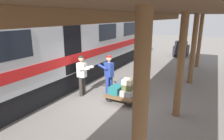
{
  "coord_description": "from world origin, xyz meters",
  "views": [
    {
      "loc": [
        -3.06,
        6.35,
        3.26
      ],
      "look_at": [
        0.5,
        -0.43,
        1.15
      ],
      "focal_mm": 31.26,
      "sensor_mm": 36.0,
      "label": 1
    }
  ],
  "objects_px": {
    "suitcase_maroon_trunk": "(122,86)",
    "suitcase_tan_vintage": "(134,83)",
    "baggage_tug": "(181,49)",
    "suitcase_olive_duffel": "(128,87)",
    "suitcase_navy_fabric": "(134,88)",
    "porter_in_overalls": "(109,74)",
    "train_car": "(47,44)",
    "porter_by_door": "(82,74)",
    "suitcase_teal_softside": "(116,90)",
    "suitcase_cream_canvas": "(128,82)",
    "suitcase_gray_aluminum": "(128,93)",
    "suitcase_brown_leather": "(128,82)",
    "luggage_cart": "(128,90)",
    "suitcase_slate_roller": "(122,81)",
    "suitcase_black_hardshell": "(139,84)"
  },
  "relations": [
    {
      "from": "suitcase_brown_leather",
      "to": "luggage_cart",
      "type": "bearing_deg",
      "value": 113.68
    },
    {
      "from": "suitcase_navy_fabric",
      "to": "porter_in_overalls",
      "type": "xyz_separation_m",
      "value": [
        1.07,
        0.19,
        0.49
      ]
    },
    {
      "from": "suitcase_olive_duffel",
      "to": "suitcase_slate_roller",
      "type": "xyz_separation_m",
      "value": [
        0.49,
        -0.57,
        -0.02
      ]
    },
    {
      "from": "suitcase_black_hardshell",
      "to": "suitcase_teal_softside",
      "type": "xyz_separation_m",
      "value": [
        0.52,
        1.18,
        0.04
      ]
    },
    {
      "from": "suitcase_gray_aluminum",
      "to": "baggage_tug",
      "type": "relative_size",
      "value": 0.34
    },
    {
      "from": "baggage_tug",
      "to": "luggage_cart",
      "type": "bearing_deg",
      "value": 86.73
    },
    {
      "from": "baggage_tug",
      "to": "suitcase_tan_vintage",
      "type": "bearing_deg",
      "value": 88.15
    },
    {
      "from": "suitcase_olive_duffel",
      "to": "porter_by_door",
      "type": "relative_size",
      "value": 0.22
    },
    {
      "from": "suitcase_navy_fabric",
      "to": "suitcase_gray_aluminum",
      "type": "distance_m",
      "value": 0.59
    },
    {
      "from": "suitcase_black_hardshell",
      "to": "suitcase_maroon_trunk",
      "type": "height_order",
      "value": "suitcase_maroon_trunk"
    },
    {
      "from": "luggage_cart",
      "to": "train_car",
      "type": "bearing_deg",
      "value": 11.19
    },
    {
      "from": "suitcase_olive_duffel",
      "to": "porter_in_overalls",
      "type": "bearing_deg",
      "value": -20.71
    },
    {
      "from": "suitcase_slate_roller",
      "to": "porter_by_door",
      "type": "bearing_deg",
      "value": 27.31
    },
    {
      "from": "suitcase_navy_fabric",
      "to": "suitcase_tan_vintage",
      "type": "height_order",
      "value": "suitcase_tan_vintage"
    },
    {
      "from": "baggage_tug",
      "to": "suitcase_cream_canvas",
      "type": "bearing_deg",
      "value": 88.06
    },
    {
      "from": "porter_in_overalls",
      "to": "suitcase_brown_leather",
      "type": "bearing_deg",
      "value": -125.53
    },
    {
      "from": "suitcase_cream_canvas",
      "to": "baggage_tug",
      "type": "xyz_separation_m",
      "value": [
        -0.36,
        -10.54,
        -0.23
      ]
    },
    {
      "from": "porter_by_door",
      "to": "suitcase_cream_canvas",
      "type": "bearing_deg",
      "value": -173.57
    },
    {
      "from": "suitcase_navy_fabric",
      "to": "porter_by_door",
      "type": "relative_size",
      "value": 0.35
    },
    {
      "from": "suitcase_tan_vintage",
      "to": "suitcase_navy_fabric",
      "type": "bearing_deg",
      "value": 110.66
    },
    {
      "from": "train_car",
      "to": "baggage_tug",
      "type": "distance_m",
      "value": 11.61
    },
    {
      "from": "train_car",
      "to": "suitcase_black_hardshell",
      "type": "relative_size",
      "value": 31.4
    },
    {
      "from": "suitcase_maroon_trunk",
      "to": "suitcase_tan_vintage",
      "type": "relative_size",
      "value": 0.92
    },
    {
      "from": "suitcase_slate_roller",
      "to": "porter_in_overalls",
      "type": "distance_m",
      "value": 0.65
    },
    {
      "from": "suitcase_cream_canvas",
      "to": "suitcase_olive_duffel",
      "type": "bearing_deg",
      "value": 116.39
    },
    {
      "from": "suitcase_cream_canvas",
      "to": "train_car",
      "type": "bearing_deg",
      "value": 2.55
    },
    {
      "from": "suitcase_teal_softside",
      "to": "suitcase_slate_roller",
      "type": "distance_m",
      "value": 0.61
    },
    {
      "from": "suitcase_brown_leather",
      "to": "suitcase_gray_aluminum",
      "type": "height_order",
      "value": "suitcase_gray_aluminum"
    },
    {
      "from": "suitcase_teal_softside",
      "to": "suitcase_maroon_trunk",
      "type": "height_order",
      "value": "suitcase_teal_softside"
    },
    {
      "from": "porter_by_door",
      "to": "baggage_tug",
      "type": "height_order",
      "value": "porter_by_door"
    },
    {
      "from": "luggage_cart",
      "to": "porter_in_overalls",
      "type": "distance_m",
      "value": 1.06
    },
    {
      "from": "baggage_tug",
      "to": "suitcase_olive_duffel",
      "type": "bearing_deg",
      "value": 88.13
    },
    {
      "from": "suitcase_maroon_trunk",
      "to": "suitcase_slate_roller",
      "type": "distance_m",
      "value": 0.19
    },
    {
      "from": "suitcase_gray_aluminum",
      "to": "baggage_tug",
      "type": "bearing_deg",
      "value": -91.68
    },
    {
      "from": "suitcase_brown_leather",
      "to": "porter_in_overalls",
      "type": "bearing_deg",
      "value": 54.47
    },
    {
      "from": "suitcase_olive_duffel",
      "to": "porter_in_overalls",
      "type": "relative_size",
      "value": 0.22
    },
    {
      "from": "suitcase_teal_softside",
      "to": "suitcase_cream_canvas",
      "type": "xyz_separation_m",
      "value": [
        -0.47,
        -0.04,
        0.4
      ]
    },
    {
      "from": "suitcase_olive_duffel",
      "to": "porter_in_overalls",
      "type": "height_order",
      "value": "porter_in_overalls"
    },
    {
      "from": "suitcase_olive_duffel",
      "to": "suitcase_cream_canvas",
      "type": "distance_m",
      "value": 0.21
    },
    {
      "from": "suitcase_teal_softside",
      "to": "porter_by_door",
      "type": "distance_m",
      "value": 1.58
    },
    {
      "from": "suitcase_gray_aluminum",
      "to": "suitcase_slate_roller",
      "type": "bearing_deg",
      "value": -48.22
    },
    {
      "from": "train_car",
      "to": "baggage_tug",
      "type": "height_order",
      "value": "train_car"
    },
    {
      "from": "suitcase_navy_fabric",
      "to": "suitcase_tan_vintage",
      "type": "distance_m",
      "value": 0.2
    },
    {
      "from": "suitcase_teal_softside",
      "to": "suitcase_maroon_trunk",
      "type": "bearing_deg",
      "value": -90.0
    },
    {
      "from": "suitcase_cream_canvas",
      "to": "suitcase_slate_roller",
      "type": "height_order",
      "value": "suitcase_cream_canvas"
    },
    {
      "from": "suitcase_maroon_trunk",
      "to": "suitcase_gray_aluminum",
      "type": "bearing_deg",
      "value": 131.25
    },
    {
      "from": "suitcase_gray_aluminum",
      "to": "train_car",
      "type": "bearing_deg",
      "value": 2.01
    },
    {
      "from": "suitcase_black_hardshell",
      "to": "suitcase_cream_canvas",
      "type": "relative_size",
      "value": 1.28
    },
    {
      "from": "suitcase_tan_vintage",
      "to": "suitcase_brown_leather",
      "type": "bearing_deg",
      "value": -47.97
    },
    {
      "from": "suitcase_olive_duffel",
      "to": "suitcase_slate_roller",
      "type": "distance_m",
      "value": 0.75
    }
  ]
}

